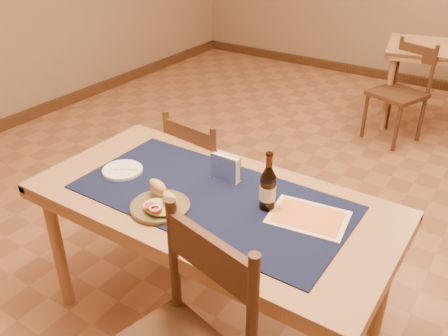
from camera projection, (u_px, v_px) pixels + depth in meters
The scene contains 12 objects.
room at pixel (303, 12), 2.32m from camera, with size 6.04×7.04×2.84m.
main_table at pixel (212, 213), 2.10m from camera, with size 1.60×0.80×0.75m.
placemat at pixel (211, 197), 2.06m from camera, with size 1.20×0.60×0.01m, color #0E1836.
baseboard at pixel (285, 233), 2.99m from camera, with size 6.00×7.00×0.10m.
chair_main_far at pixel (208, 178), 2.79m from camera, with size 0.45×0.45×0.88m.
chair_back_near at pixel (400, 91), 4.10m from camera, with size 0.51×0.51×0.86m.
sandwich_plate at pixel (161, 204), 1.96m from camera, with size 0.25×0.25×0.10m.
side_plate at pixel (122, 170), 2.25m from camera, with size 0.19×0.19×0.02m.
fork at pixel (128, 170), 2.24m from camera, with size 0.11×0.07×0.00m.
beer_bottle at pixel (268, 188), 1.94m from camera, with size 0.07×0.07×0.26m.
napkin_holder at pixel (226, 168), 2.16m from camera, with size 0.14×0.05×0.13m.
menu_card at pixel (308, 217), 1.92m from camera, with size 0.34×0.27×0.01m.
Camera 1 is at (1.01, -2.21, 1.87)m, focal length 38.00 mm.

